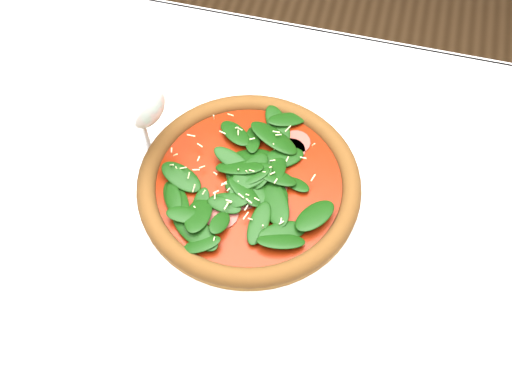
# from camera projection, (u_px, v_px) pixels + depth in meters

# --- Properties ---
(ground) EXTENTS (6.00, 6.00, 0.00)m
(ground) POSITION_uv_depth(u_px,v_px,m) (246.00, 349.00, 1.49)
(ground) COLOR brown
(ground) RESTS_ON ground
(dining_table) EXTENTS (1.21, 0.81, 0.75)m
(dining_table) POSITION_uv_depth(u_px,v_px,m) (240.00, 237.00, 0.94)
(dining_table) COLOR white
(dining_table) RESTS_ON ground
(plate) EXTENTS (0.39, 0.39, 0.02)m
(plate) POSITION_uv_depth(u_px,v_px,m) (249.00, 189.00, 0.86)
(plate) COLOR white
(plate) RESTS_ON dining_table
(pizza) EXTENTS (0.35, 0.35, 0.04)m
(pizza) POSITION_uv_depth(u_px,v_px,m) (249.00, 182.00, 0.84)
(pizza) COLOR #A16926
(pizza) RESTS_ON plate
(wine_glass) EXTENTS (0.08, 0.08, 0.20)m
(wine_glass) POSITION_uv_depth(u_px,v_px,m) (136.00, 98.00, 0.78)
(wine_glass) COLOR white
(wine_glass) RESTS_ON dining_table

